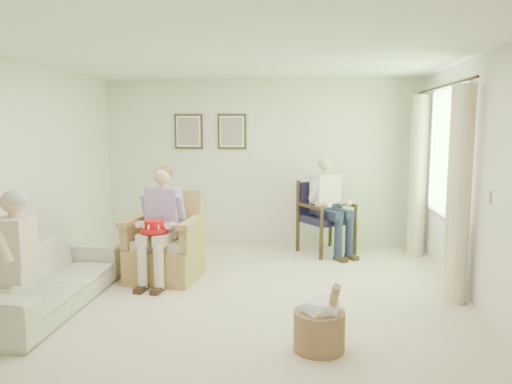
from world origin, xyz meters
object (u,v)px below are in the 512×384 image
wicker_armchair (166,251)px  person_dark (327,198)px  person_sofa (9,253)px  hatbox (320,321)px  wood_armchair (326,214)px  red_hat (154,227)px  person_wicker (161,217)px  sofa (45,278)px

wicker_armchair → person_dark: 2.48m
person_sofa → hatbox: person_sofa is taller
person_dark → hatbox: person_dark is taller
wood_armchair → hatbox: 3.37m
person_dark → red_hat: 2.66m
person_sofa → hatbox: 2.85m
person_wicker → red_hat: (-0.03, -0.20, -0.09)m
wicker_armchair → red_hat: 0.51m
person_sofa → wicker_armchair: bearing=141.5°
wicker_armchair → red_hat: bearing=-88.6°
red_hat → hatbox: red_hat is taller
hatbox → sofa: bearing=165.9°
wicker_armchair → sofa: 1.47m
person_sofa → person_dark: bearing=126.9°
wood_armchair → wicker_armchair: bearing=-178.5°
sofa → person_sofa: 0.71m
wicker_armchair → hatbox: size_ratio=1.67×
wicker_armchair → person_dark: (2.02, 1.36, 0.49)m
person_dark → hatbox: 3.23m
person_wicker → person_dark: 2.52m
wood_armchair → sofa: bearing=-174.1°
person_wicker → person_sofa: (-0.96, -1.54, -0.06)m
person_wicker → wicker_armchair: bearing=95.6°
wicker_armchair → person_wicker: size_ratio=0.78×
hatbox → wicker_armchair: bearing=135.4°
sofa → hatbox: (2.81, -0.70, -0.07)m
person_sofa → hatbox: (2.81, -0.13, -0.49)m
person_wicker → person_sofa: person_wicker is taller
person_dark → hatbox: size_ratio=2.20×
person_dark → sofa: bearing=-176.0°
person_wicker → hatbox: (1.84, -1.67, -0.55)m
person_sofa → red_hat: bearing=136.3°
wicker_armchair → red_hat: (-0.03, -0.34, 0.37)m
person_wicker → person_sofa: size_ratio=1.06×
wicker_armchair → hatbox: bearing=-39.0°
wicker_armchair → person_wicker: bearing=-84.4°
wood_armchair → red_hat: bearing=-173.2°
wicker_armchair → red_hat: wicker_armchair is taller
wood_armchair → person_dark: 0.31m
person_dark → person_wicker: bearing=-179.1°
wood_armchair → person_sofa: person_sofa is taller
person_sofa → red_hat: (0.94, 1.34, -0.02)m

